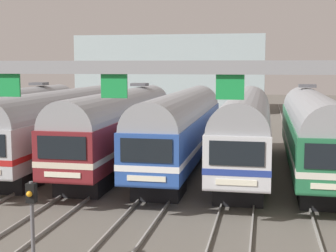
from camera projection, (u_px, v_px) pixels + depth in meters
The scene contains 11 objects.
ground_plane at pixel (181, 169), 30.49m from camera, with size 160.00×160.00×0.00m, color #5B564F.
track_bed at pixel (211, 132), 47.05m from camera, with size 24.56×70.00×0.15m.
commuter_train_yellow at pixel (5, 122), 32.36m from camera, with size 2.88×18.06×5.05m.
commuter_train_stainless at pixel (61, 123), 31.62m from camera, with size 2.88×18.06×4.77m.
commuter_train_maroon at pixel (120, 124), 30.90m from camera, with size 2.88×18.06×5.05m.
commuter_train_blue at pixel (181, 126), 30.16m from camera, with size 2.88×18.06×4.77m.
commuter_train_silver at pixel (245, 127), 29.43m from camera, with size 2.88×18.06×4.77m.
commuter_train_green at pixel (313, 129), 28.71m from camera, with size 2.88×18.06×5.05m.
catenary_gantry at pixel (114, 93), 16.69m from camera, with size 28.29×0.44×6.97m.
yard_signal_mast at pixel (32, 209), 15.16m from camera, with size 0.28×0.35×2.84m.
maintenance_building at pixel (173, 73), 70.74m from camera, with size 25.53×10.00×10.30m, color #9EB2B7.
Camera 1 is at (4.95, -29.55, 6.33)m, focal length 53.56 mm.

